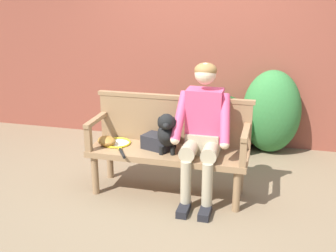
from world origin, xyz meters
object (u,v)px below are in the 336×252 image
object	(u,v)px
garden_bench	(168,156)
sports_bag	(158,142)
dog_on_bench	(168,132)
tennis_racket	(117,144)
baseball_glove	(107,141)
person_seated	(203,127)

from	to	relation	value
garden_bench	sports_bag	xyz separation A→B (m)	(-0.11, 0.02, 0.13)
garden_bench	dog_on_bench	xyz separation A→B (m)	(0.01, -0.06, 0.27)
tennis_racket	sports_bag	size ratio (longest dim) A/B	2.01
baseball_glove	sports_bag	world-z (taller)	sports_bag
baseball_glove	dog_on_bench	bearing A→B (deg)	35.52
garden_bench	person_seated	size ratio (longest dim) A/B	1.17
person_seated	sports_bag	world-z (taller)	person_seated
sports_bag	dog_on_bench	bearing A→B (deg)	-33.48
garden_bench	baseball_glove	distance (m)	0.65
garden_bench	baseball_glove	world-z (taller)	baseball_glove
dog_on_bench	tennis_racket	size ratio (longest dim) A/B	0.75
sports_bag	person_seated	bearing A→B (deg)	-4.11
dog_on_bench	person_seated	bearing A→B (deg)	8.34
dog_on_bench	sports_bag	size ratio (longest dim) A/B	1.51
garden_bench	tennis_racket	size ratio (longest dim) A/B	2.79
person_seated	dog_on_bench	xyz separation A→B (m)	(-0.33, -0.05, -0.06)
person_seated	dog_on_bench	size ratio (longest dim) A/B	3.16
garden_bench	baseball_glove	bearing A→B (deg)	-177.92
person_seated	sports_bag	distance (m)	0.50
dog_on_bench	garden_bench	bearing A→B (deg)	100.33
tennis_racket	sports_bag	distance (m)	0.43
dog_on_bench	tennis_racket	world-z (taller)	dog_on_bench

